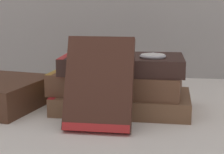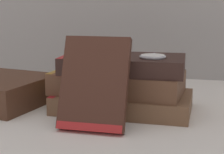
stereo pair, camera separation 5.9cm
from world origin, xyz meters
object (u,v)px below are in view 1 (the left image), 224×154
Objects in this scene: pocket_watch at (153,56)px; book_flat_middle at (114,82)px; reading_glasses at (92,91)px; book_leaning_front at (99,87)px; book_flat_top at (120,64)px; book_flat_bottom at (120,101)px.

book_flat_middle is at bearing 164.80° from pocket_watch.
pocket_watch is 0.53× the size of reading_glasses.
book_leaning_front is at bearing -77.96° from reading_glasses.
book_flat_bottom is at bearing -112.45° from book_flat_top.
book_flat_bottom is at bearing -61.33° from reading_glasses.
book_flat_top reaches higher than book_flat_bottom.
reading_glasses is (-0.06, 0.24, -0.06)m from book_leaning_front.
book_flat_middle is at bearing 164.74° from book_flat_top.
reading_glasses is at bearing 121.35° from book_flat_bottom.
book_flat_top is 1.53× the size of book_leaning_front.
book_flat_middle is at bearing 86.04° from book_leaning_front.
book_flat_top is (0.01, -0.00, 0.03)m from book_flat_middle.
reading_glasses is at bearing 119.25° from book_flat_top.
book_flat_middle is 2.60× the size of reading_glasses.
book_flat_bottom is at bearing -13.14° from book_flat_middle.
book_flat_bottom is at bearing 165.15° from pocket_watch.
book_flat_bottom is 1.12× the size of book_flat_top.
book_flat_bottom is 2.65× the size of reading_glasses.
pocket_watch is at bearing 49.56° from book_leaning_front.
book_flat_bottom is 5.01× the size of pocket_watch.
book_flat_middle is (-0.01, 0.00, 0.04)m from book_flat_bottom.
book_leaning_front is (-0.02, -0.11, -0.02)m from book_flat_top.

